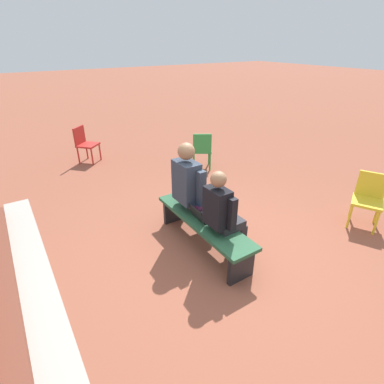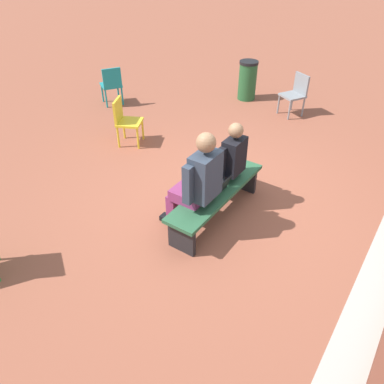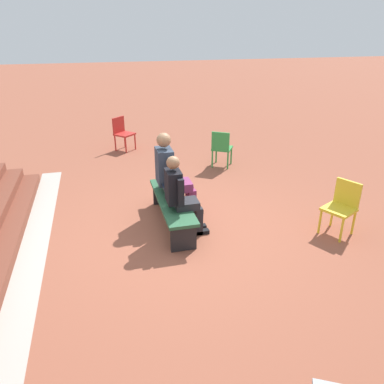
{
  "view_description": "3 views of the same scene",
  "coord_description": "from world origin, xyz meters",
  "px_view_note": "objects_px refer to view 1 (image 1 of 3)",
  "views": [
    {
      "loc": [
        -2.58,
        2.1,
        2.64
      ],
      "look_at": [
        0.14,
        0.33,
        0.98
      ],
      "focal_mm": 28.0,
      "sensor_mm": 36.0,
      "label": 1
    },
    {
      "loc": [
        3.74,
        2.1,
        3.3
      ],
      "look_at": [
        0.78,
        0.04,
        0.71
      ],
      "focal_mm": 35.0,
      "sensor_mm": 36.0,
      "label": 2
    },
    {
      "loc": [
        -5.06,
        1.1,
        2.99
      ],
      "look_at": [
        -0.13,
        -0.16,
        0.71
      ],
      "focal_mm": 35.0,
      "sensor_mm": 36.0,
      "label": 3
    }
  ],
  "objects_px": {
    "person_adult": "(193,188)",
    "laptop": "(202,215)",
    "person_student": "(223,213)",
    "plastic_chair_foreground": "(85,142)",
    "bench": "(203,225)",
    "plastic_chair_near_bench_left": "(202,148)",
    "plastic_chair_by_pillar": "(368,197)"
  },
  "relations": [
    {
      "from": "person_adult",
      "to": "person_student",
      "type": "bearing_deg",
      "value": 179.26
    },
    {
      "from": "plastic_chair_foreground",
      "to": "laptop",
      "type": "bearing_deg",
      "value": -174.18
    },
    {
      "from": "bench",
      "to": "plastic_chair_near_bench_left",
      "type": "height_order",
      "value": "plastic_chair_near_bench_left"
    },
    {
      "from": "plastic_chair_foreground",
      "to": "plastic_chair_near_bench_left",
      "type": "height_order",
      "value": "same"
    },
    {
      "from": "person_adult",
      "to": "laptop",
      "type": "distance_m",
      "value": 0.43
    },
    {
      "from": "bench",
      "to": "plastic_chair_foreground",
      "type": "distance_m",
      "value": 4.28
    },
    {
      "from": "bench",
      "to": "person_adult",
      "type": "xyz_separation_m",
      "value": [
        0.36,
        -0.07,
        0.4
      ]
    },
    {
      "from": "person_adult",
      "to": "plastic_chair_near_bench_left",
      "type": "relative_size",
      "value": 1.71
    },
    {
      "from": "bench",
      "to": "laptop",
      "type": "xyz_separation_m",
      "value": [
        0.03,
        0.01,
        0.15
      ]
    },
    {
      "from": "plastic_chair_near_bench_left",
      "to": "plastic_chair_by_pillar",
      "type": "bearing_deg",
      "value": -165.37
    },
    {
      "from": "bench",
      "to": "laptop",
      "type": "distance_m",
      "value": 0.15
    },
    {
      "from": "bench",
      "to": "plastic_chair_near_bench_left",
      "type": "relative_size",
      "value": 2.14
    },
    {
      "from": "plastic_chair_by_pillar",
      "to": "plastic_chair_foreground",
      "type": "bearing_deg",
      "value": 29.53
    },
    {
      "from": "person_adult",
      "to": "plastic_chair_foreground",
      "type": "xyz_separation_m",
      "value": [
        3.89,
        0.52,
        -0.27
      ]
    },
    {
      "from": "bench",
      "to": "plastic_chair_near_bench_left",
      "type": "distance_m",
      "value": 2.88
    },
    {
      "from": "laptop",
      "to": "plastic_chair_near_bench_left",
      "type": "distance_m",
      "value": 2.86
    },
    {
      "from": "laptop",
      "to": "bench",
      "type": "bearing_deg",
      "value": -155.04
    },
    {
      "from": "plastic_chair_near_bench_left",
      "to": "person_adult",
      "type": "bearing_deg",
      "value": 142.52
    },
    {
      "from": "laptop",
      "to": "plastic_chair_foreground",
      "type": "height_order",
      "value": "plastic_chair_foreground"
    },
    {
      "from": "person_student",
      "to": "plastic_chair_by_pillar",
      "type": "height_order",
      "value": "person_student"
    },
    {
      "from": "bench",
      "to": "plastic_chair_foreground",
      "type": "height_order",
      "value": "plastic_chair_foreground"
    },
    {
      "from": "person_student",
      "to": "plastic_chair_foreground",
      "type": "height_order",
      "value": "person_student"
    },
    {
      "from": "plastic_chair_by_pillar",
      "to": "plastic_chair_foreground",
      "type": "height_order",
      "value": "same"
    },
    {
      "from": "bench",
      "to": "plastic_chair_foreground",
      "type": "bearing_deg",
      "value": 5.94
    },
    {
      "from": "bench",
      "to": "person_student",
      "type": "xyz_separation_m",
      "value": [
        -0.34,
        -0.06,
        0.34
      ]
    },
    {
      "from": "bench",
      "to": "person_adult",
      "type": "height_order",
      "value": "person_adult"
    },
    {
      "from": "plastic_chair_foreground",
      "to": "bench",
      "type": "bearing_deg",
      "value": -174.06
    },
    {
      "from": "plastic_chair_by_pillar",
      "to": "plastic_chair_near_bench_left",
      "type": "xyz_separation_m",
      "value": [
        3.27,
        0.85,
        0.0
      ]
    },
    {
      "from": "plastic_chair_near_bench_left",
      "to": "plastic_chair_foreground",
      "type": "bearing_deg",
      "value": 47.72
    },
    {
      "from": "bench",
      "to": "person_adult",
      "type": "relative_size",
      "value": 1.25
    },
    {
      "from": "laptop",
      "to": "plastic_chair_foreground",
      "type": "xyz_separation_m",
      "value": [
        4.23,
        0.43,
        -0.02
      ]
    },
    {
      "from": "bench",
      "to": "plastic_chair_by_pillar",
      "type": "relative_size",
      "value": 2.14
    }
  ]
}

